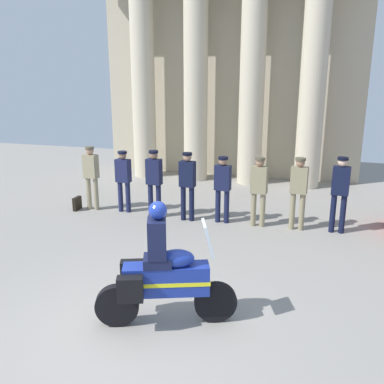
{
  "coord_description": "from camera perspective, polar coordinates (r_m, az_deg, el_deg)",
  "views": [
    {
      "loc": [
        2.33,
        -4.82,
        3.59
      ],
      "look_at": [
        0.1,
        2.71,
        1.39
      ],
      "focal_mm": 39.73,
      "sensor_mm": 36.0,
      "label": 1
    }
  ],
  "objects": [
    {
      "name": "ground_plane",
      "position": [
        6.45,
        -8.16,
        -18.39
      ],
      "size": [
        28.0,
        28.0,
        0.0
      ],
      "primitive_type": "plane",
      "color": "gray"
    },
    {
      "name": "colonnade_backdrop",
      "position": [
        14.87,
        4.72,
        17.12
      ],
      "size": [
        9.06,
        1.65,
        7.99
      ],
      "color": "#B6AB91",
      "rests_on": "ground_plane"
    },
    {
      "name": "officer_in_row_0",
      "position": [
        11.7,
        -13.39,
        2.51
      ],
      "size": [
        0.4,
        0.26,
        1.73
      ],
      "rotation": [
        0.0,
        0.0,
        3.03
      ],
      "color": "gray",
      "rests_on": "ground_plane"
    },
    {
      "name": "officer_in_row_1",
      "position": [
        11.35,
        -9.2,
        2.06
      ],
      "size": [
        0.4,
        0.26,
        1.65
      ],
      "rotation": [
        0.0,
        0.0,
        3.03
      ],
      "color": "#191E42",
      "rests_on": "ground_plane"
    },
    {
      "name": "officer_in_row_2",
      "position": [
        10.82,
        -5.11,
        1.83
      ],
      "size": [
        0.4,
        0.26,
        1.74
      ],
      "rotation": [
        0.0,
        0.0,
        3.03
      ],
      "color": "#141938",
      "rests_on": "ground_plane"
    },
    {
      "name": "officer_in_row_3",
      "position": [
        10.52,
        -0.62,
        1.49
      ],
      "size": [
        0.4,
        0.26,
        1.74
      ],
      "rotation": [
        0.0,
        0.0,
        3.03
      ],
      "color": "black",
      "rests_on": "ground_plane"
    },
    {
      "name": "officer_in_row_4",
      "position": [
        10.4,
        4.14,
        1.04
      ],
      "size": [
        0.4,
        0.26,
        1.66
      ],
      "rotation": [
        0.0,
        0.0,
        3.03
      ],
      "color": "#141938",
      "rests_on": "ground_plane"
    },
    {
      "name": "officer_in_row_5",
      "position": [
        10.24,
        8.98,
        0.75
      ],
      "size": [
        0.4,
        0.26,
        1.7
      ],
      "rotation": [
        0.0,
        0.0,
        3.03
      ],
      "color": "#847A5B",
      "rests_on": "ground_plane"
    },
    {
      "name": "officer_in_row_6",
      "position": [
        10.18,
        14.13,
        0.54
      ],
      "size": [
        0.4,
        0.26,
        1.74
      ],
      "rotation": [
        0.0,
        0.0,
        3.03
      ],
      "color": "#847A5B",
      "rests_on": "ground_plane"
    },
    {
      "name": "officer_in_row_7",
      "position": [
        10.25,
        19.27,
        0.4
      ],
      "size": [
        0.4,
        0.26,
        1.79
      ],
      "rotation": [
        0.0,
        0.0,
        3.03
      ],
      "color": "black",
      "rests_on": "ground_plane"
    },
    {
      "name": "motorcycle_with_rider",
      "position": [
        6.25,
        -4.15,
        -11.0
      ],
      "size": [
        2.0,
        0.99,
        1.9
      ],
      "rotation": [
        0.0,
        0.0,
        0.35
      ],
      "color": "black",
      "rests_on": "ground_plane"
    },
    {
      "name": "briefcase_on_ground",
      "position": [
        11.98,
        -15.16,
        -1.5
      ],
      "size": [
        0.1,
        0.32,
        0.36
      ],
      "primitive_type": "cube",
      "color": "black",
      "rests_on": "ground_plane"
    }
  ]
}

